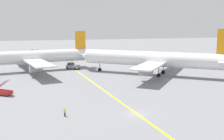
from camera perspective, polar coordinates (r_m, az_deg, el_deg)
ground_plane at (r=54.42m, az=4.80°, el=-9.14°), size 600.00×600.00×0.00m
taxiway_stripe at (r=63.41m, az=1.44°, el=-6.46°), size 2.80×119.99×0.01m
airliner_at_gate_left at (r=108.41m, az=-17.54°, el=2.48°), size 54.32×49.80×15.12m
airliner_being_pushed at (r=96.99m, az=8.49°, el=2.22°), size 45.51×41.86×16.21m
pushback_tug at (r=110.79m, az=-8.15°, el=0.81°), size 6.83×6.96×2.91m
gse_stair_truck_yellow at (r=73.54m, az=-21.70°, el=-4.11°), size 4.68×4.50×4.06m
ground_crew_ramp_agent_by_cones at (r=53.49m, az=-9.78°, el=-8.65°), size 0.50×0.36×1.58m
jet_bridge at (r=133.94m, az=-14.81°, el=3.19°), size 8.13×22.65×5.73m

